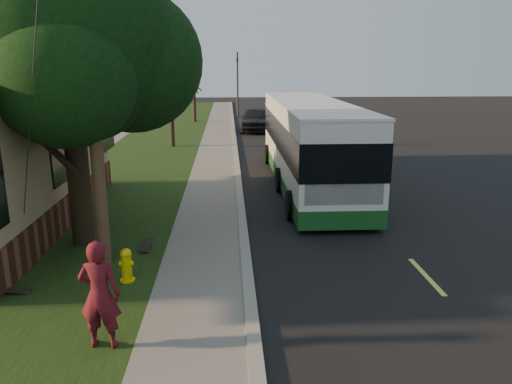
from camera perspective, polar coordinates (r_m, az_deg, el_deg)
The scene contains 16 objects.
ground at distance 11.11m, azimuth -0.95°, elevation -10.10°, with size 120.00×120.00×0.00m, color black.
road at distance 21.08m, azimuth 8.87°, elevation 1.70°, with size 8.00×80.00×0.01m, color black.
curb at distance 20.61m, azimuth -2.07°, elevation 1.72°, with size 0.25×80.00×0.12m, color gray.
sidewalk at distance 20.62m, azimuth -4.85°, elevation 1.63°, with size 2.00×80.00×0.08m, color slate.
grass_verge at distance 21.01m, azimuth -14.44°, elevation 1.45°, with size 5.00×80.00×0.07m, color black.
fire_hydrant at distance 11.15m, azimuth -14.57°, elevation -8.08°, with size 0.32×0.32×0.74m.
utility_pole at distance 11.46m, azimuth -18.53°, elevation 13.81°, with size 2.86×3.21×9.07m.
leafy_tree at distance 13.30m, azimuth -20.58°, elevation 15.97°, with size 6.30×6.00×7.80m.
bare_tree_near at distance 28.37m, azimuth -9.65°, elevation 9.34°, with size 1.38×1.21×4.31m.
bare_tree_far at distance 40.26m, azimuth -7.07°, elevation 10.71°, with size 1.38×1.21×4.03m.
traffic_signal at distance 44.12m, azimuth -2.13°, elevation 12.64°, with size 0.18×0.22×5.50m.
transit_bus at distance 19.24m, azimuth 6.16°, elevation 5.75°, with size 2.74×11.89×3.22m.
skateboarder at distance 8.62m, azimuth -17.42°, elevation -11.13°, with size 0.68×0.44×1.86m, color #51101A.
skateboard_main at distance 13.08m, azimuth -12.38°, elevation -5.93°, with size 0.24×0.91×0.09m.
skateboard_spare at distance 11.54m, azimuth -26.55°, elevation -10.04°, with size 0.90×0.23×0.08m.
distant_car at distance 35.15m, azimuth -0.14°, elevation 8.37°, with size 1.99×4.94×1.68m, color black.
Camera 1 is at (-0.39, -10.09, 4.64)m, focal length 35.00 mm.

